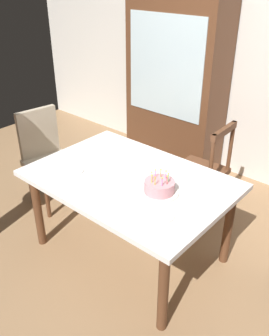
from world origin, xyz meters
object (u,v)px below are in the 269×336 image
object	(u,v)px
dining_table	(130,187)
china_cabinet	(176,86)
birthday_cake	(159,187)
plate_near_guest	(158,214)
plate_near_celebrant	(70,170)
chair_upholstered	(46,153)
chair_spindle_back	(202,172)
plate_far_side	(142,162)

from	to	relation	value
dining_table	china_cabinet	distance (m)	1.73
birthday_cake	plate_near_guest	distance (m)	0.27
china_cabinet	dining_table	bearing A→B (deg)	-66.10
dining_table	birthday_cake	size ratio (longest dim) A/B	5.40
birthday_cake	plate_near_celebrant	bearing A→B (deg)	-163.44
chair_upholstered	china_cabinet	xyz separation A→B (m)	(0.45, 1.50, 0.42)
plate_near_celebrant	plate_near_guest	world-z (taller)	same
dining_table	plate_near_guest	xyz separation A→B (m)	(0.45, -0.23, 0.09)
dining_table	chair_upholstered	world-z (taller)	chair_upholstered
plate_near_celebrant	plate_near_guest	xyz separation A→B (m)	(0.87, 0.00, 0.00)
plate_near_celebrant	chair_upholstered	size ratio (longest dim) A/B	0.23
chair_upholstered	dining_table	bearing A→B (deg)	-2.98
dining_table	birthday_cake	distance (m)	0.33
dining_table	plate_near_celebrant	size ratio (longest dim) A/B	6.87
plate_near_guest	china_cabinet	bearing A→B (deg)	122.54
plate_near_celebrant	china_cabinet	distance (m)	1.83
plate_near_guest	chair_spindle_back	world-z (taller)	chair_spindle_back
birthday_cake	plate_far_side	world-z (taller)	birthday_cake
dining_table	plate_near_guest	bearing A→B (deg)	-27.35
china_cabinet	plate_near_celebrant	bearing A→B (deg)	-81.29
chair_spindle_back	china_cabinet	xyz separation A→B (m)	(-0.83, 0.72, 0.49)
chair_spindle_back	plate_far_side	bearing A→B (deg)	-109.59
dining_table	china_cabinet	bearing A→B (deg)	113.90
plate_far_side	china_cabinet	distance (m)	1.47
chair_spindle_back	plate_near_guest	bearing A→B (deg)	-73.82
dining_table	chair_upholstered	bearing A→B (deg)	177.02
plate_near_celebrant	china_cabinet	bearing A→B (deg)	98.71
chair_upholstered	plate_near_celebrant	bearing A→B (deg)	-21.98
dining_table	plate_near_guest	world-z (taller)	plate_near_guest
plate_near_celebrant	plate_far_side	world-z (taller)	same
birthday_cake	chair_spindle_back	bearing A→B (deg)	100.43
birthday_cake	plate_far_side	bearing A→B (deg)	145.69
chair_spindle_back	chair_upholstered	world-z (taller)	same
plate_near_guest	china_cabinet	world-z (taller)	china_cabinet
plate_near_celebrant	chair_spindle_back	bearing A→B (deg)	62.67
plate_near_celebrant	china_cabinet	xyz separation A→B (m)	(-0.27, 1.79, 0.22)
china_cabinet	chair_spindle_back	bearing A→B (deg)	-40.72
chair_spindle_back	birthday_cake	bearing A→B (deg)	-79.57
plate_near_guest	chair_upholstered	distance (m)	1.64
plate_near_guest	china_cabinet	distance (m)	2.14
birthday_cake	china_cabinet	distance (m)	1.87
dining_table	plate_near_celebrant	world-z (taller)	plate_near_celebrant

